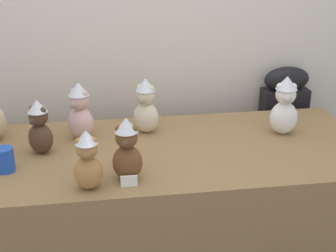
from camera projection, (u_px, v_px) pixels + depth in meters
name	position (u px, v px, depth m)	size (l,w,h in m)	color
wall_back	(151.00, 11.00, 2.69)	(7.00, 0.08, 2.60)	silver
display_table	(168.00, 215.00, 2.45)	(1.97, 0.84, 0.75)	olive
instrument_case	(280.00, 140.00, 3.01)	(0.28, 0.12, 0.97)	black
teddy_bear_snow	(285.00, 106.00, 2.41)	(0.16, 0.14, 0.31)	white
teddy_bear_chestnut	(127.00, 150.00, 1.98)	(0.15, 0.13, 0.28)	brown
teddy_bear_cocoa	(39.00, 128.00, 2.21)	(0.16, 0.15, 0.27)	#4C3323
teddy_bear_blush	(80.00, 112.00, 2.36)	(0.17, 0.17, 0.29)	beige
teddy_bear_cream	(146.00, 106.00, 2.43)	(0.17, 0.16, 0.29)	beige
teddy_bear_caramel	(88.00, 161.00, 1.91)	(0.12, 0.11, 0.26)	#B27A42
party_cup_blue	(5.00, 160.00, 2.07)	(0.08, 0.08, 0.11)	blue
name_card_front_left	(129.00, 181.00, 1.96)	(0.07, 0.01, 0.05)	white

